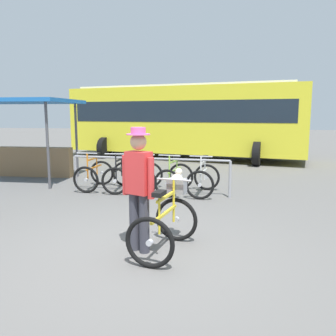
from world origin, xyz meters
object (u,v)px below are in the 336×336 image
object	(u,v)px
featured_bicycle	(167,216)
bus_distant	(185,118)
market_stall	(26,132)
racked_bike_black	(120,176)
racked_bike_white	(203,179)
racked_bike_teal	(147,177)
racked_bike_lime	(175,178)
person_with_featured_bike	(139,185)
racked_bike_orange	(94,175)

from	to	relation	value
featured_bicycle	bus_distant	bearing A→B (deg)	94.96
featured_bicycle	market_stall	bearing A→B (deg)	135.97
racked_bike_black	bus_distant	bearing A→B (deg)	82.47
racked_bike_white	racked_bike_teal	bearing A→B (deg)	175.62
racked_bike_black	featured_bicycle	distance (m)	4.08
racked_bike_black	racked_bike_teal	distance (m)	0.70
racked_bike_white	featured_bicycle	size ratio (longest dim) A/B	0.92
racked_bike_lime	racked_bike_white	world-z (taller)	same
person_with_featured_bike	market_stall	world-z (taller)	market_stall
racked_bike_orange	person_with_featured_bike	xyz separation A→B (m)	(2.11, -3.83, 0.58)
person_with_featured_bike	racked_bike_orange	bearing A→B (deg)	118.84
racked_bike_lime	featured_bicycle	size ratio (longest dim) A/B	0.96
market_stall	featured_bicycle	bearing A→B (deg)	-44.03
bus_distant	market_stall	xyz separation A→B (m)	(-4.03, -5.61, -0.35)
racked_bike_orange	racked_bike_white	distance (m)	2.80
racked_bike_white	featured_bicycle	bearing A→B (deg)	-94.98
racked_bike_white	featured_bicycle	distance (m)	3.53
featured_bicycle	bus_distant	size ratio (longest dim) A/B	0.12
racked_bike_teal	person_with_featured_bike	distance (m)	3.83
racked_bike_lime	racked_bike_teal	bearing A→B (deg)	175.62
racked_bike_lime	racked_bike_white	size ratio (longest dim) A/B	1.04
racked_bike_teal	market_stall	bearing A→B (deg)	163.35
market_stall	racked_bike_orange	bearing A→B (deg)	-23.08
racked_bike_white	market_stall	size ratio (longest dim) A/B	0.37
racked_bike_lime	racked_bike_white	distance (m)	0.70
racked_bike_teal	racked_bike_lime	xyz separation A→B (m)	(0.70, -0.05, 0.00)
racked_bike_orange	racked_bike_black	size ratio (longest dim) A/B	1.01
racked_bike_black	racked_bike_white	xyz separation A→B (m)	(2.09, -0.16, -0.00)
person_with_featured_bike	racked_bike_teal	bearing A→B (deg)	100.83
racked_bike_white	featured_bicycle	world-z (taller)	featured_bicycle
bus_distant	featured_bicycle	bearing A→B (deg)	-85.04
racked_bike_orange	racked_bike_black	world-z (taller)	same
racked_bike_black	person_with_featured_bike	distance (m)	4.07
featured_bicycle	racked_bike_orange	bearing A→B (deg)	123.72
racked_bike_black	market_stall	bearing A→B (deg)	160.79
racked_bike_black	racked_bike_teal	size ratio (longest dim) A/B	1.00
racked_bike_orange	racked_bike_white	size ratio (longest dim) A/B	0.99
racked_bike_orange	market_stall	distance (m)	2.85
bus_distant	racked_bike_lime	bearing A→B (deg)	-85.73
racked_bike_black	racked_bike_lime	size ratio (longest dim) A/B	0.94
market_stall	racked_bike_black	bearing A→B (deg)	-19.21
racked_bike_black	racked_bike_lime	bearing A→B (deg)	-4.38
racked_bike_teal	racked_bike_lime	world-z (taller)	same
person_with_featured_bike	racked_bike_black	bearing A→B (deg)	110.48
featured_bicycle	person_with_featured_bike	distance (m)	0.61
racked_bike_teal	racked_bike_white	distance (m)	1.40
racked_bike_white	person_with_featured_bike	xyz separation A→B (m)	(-0.68, -3.61, 0.58)
racked_bike_orange	featured_bicycle	size ratio (longest dim) A/B	0.91
racked_bike_black	racked_bike_white	size ratio (longest dim) A/B	0.98
racked_bike_orange	featured_bicycle	distance (m)	4.48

